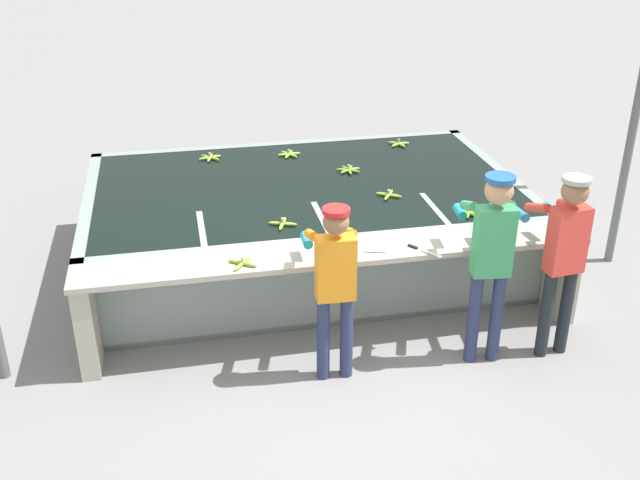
{
  "coord_description": "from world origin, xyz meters",
  "views": [
    {
      "loc": [
        -1.36,
        -5.49,
        3.88
      ],
      "look_at": [
        0.0,
        1.04,
        0.64
      ],
      "focal_mm": 42.0,
      "sensor_mm": 36.0,
      "label": 1
    }
  ],
  "objects": [
    {
      "name": "banana_bunch_floating_4",
      "position": [
        0.79,
        1.36,
        0.93
      ],
      "size": [
        0.25,
        0.25,
        0.08
      ],
      "color": "#8CB738",
      "rests_on": "wash_tank"
    },
    {
      "name": "work_ledge",
      "position": [
        0.0,
        0.23,
        0.65
      ],
      "size": [
        4.61,
        0.45,
        0.92
      ],
      "color": "#A8A393",
      "rests_on": "ground"
    },
    {
      "name": "banana_bunch_floating_6",
      "position": [
        0.56,
        2.16,
        0.93
      ],
      "size": [
        0.28,
        0.28,
        0.08
      ],
      "color": "#75A333",
      "rests_on": "wash_tank"
    },
    {
      "name": "wash_tank",
      "position": [
        0.0,
        1.89,
        0.45
      ],
      "size": [
        4.61,
        2.89,
        0.92
      ],
      "color": "gray",
      "rests_on": "ground"
    },
    {
      "name": "banana_bunch_floating_1",
      "position": [
        -0.01,
        2.82,
        0.93
      ],
      "size": [
        0.28,
        0.27,
        0.08
      ],
      "color": "#9EC642",
      "rests_on": "wash_tank"
    },
    {
      "name": "banana_bunch_ledge_0",
      "position": [
        -0.86,
        0.14,
        0.94
      ],
      "size": [
        0.25,
        0.25,
        0.08
      ],
      "color": "#75A333",
      "rests_on": "work_ledge"
    },
    {
      "name": "knife_0",
      "position": [
        0.18,
        0.19,
        0.93
      ],
      "size": [
        0.34,
        0.14,
        0.02
      ],
      "color": "silver",
      "rests_on": "work_ledge"
    },
    {
      "name": "ground_plane",
      "position": [
        0.0,
        0.0,
        0.0
      ],
      "size": [
        80.0,
        80.0,
        0.0
      ],
      "primitive_type": "plane",
      "color": "gray",
      "rests_on": "ground"
    },
    {
      "name": "knife_1",
      "position": [
        0.7,
        0.11,
        0.93
      ],
      "size": [
        0.23,
        0.3,
        0.02
      ],
      "color": "silver",
      "rests_on": "work_ledge"
    },
    {
      "name": "worker_1",
      "position": [
        1.18,
        -0.31,
        1.08
      ],
      "size": [
        0.46,
        0.74,
        1.75
      ],
      "color": "navy",
      "rests_on": "ground"
    },
    {
      "name": "banana_bunch_floating_0",
      "position": [
        -0.93,
        2.89,
        0.93
      ],
      "size": [
        0.28,
        0.28,
        0.08
      ],
      "color": "#93BC3D",
      "rests_on": "wash_tank"
    },
    {
      "name": "banana_bunch_floating_5",
      "position": [
        1.43,
        0.77,
        0.93
      ],
      "size": [
        0.28,
        0.28,
        0.08
      ],
      "color": "#75A333",
      "rests_on": "wash_tank"
    },
    {
      "name": "support_post_right",
      "position": [
        3.34,
        1.17,
        1.6
      ],
      "size": [
        0.09,
        0.09,
        3.2
      ],
      "color": "slate",
      "rests_on": "ground"
    },
    {
      "name": "worker_0",
      "position": [
        -0.15,
        -0.28,
        0.95
      ],
      "size": [
        0.42,
        0.72,
        1.58
      ],
      "color": "navy",
      "rests_on": "ground"
    },
    {
      "name": "worker_2",
      "position": [
        1.83,
        -0.34,
        1.04
      ],
      "size": [
        0.45,
        0.74,
        1.7
      ],
      "color": "#1E2328",
      "rests_on": "ground"
    },
    {
      "name": "banana_bunch_floating_3",
      "position": [
        1.38,
        2.92,
        0.93
      ],
      "size": [
        0.26,
        0.28,
        0.08
      ],
      "color": "#9EC642",
      "rests_on": "wash_tank"
    },
    {
      "name": "banana_bunch_floating_2",
      "position": [
        -0.4,
        0.88,
        0.93
      ],
      "size": [
        0.28,
        0.28,
        0.08
      ],
      "color": "#8CB738",
      "rests_on": "wash_tank"
    }
  ]
}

